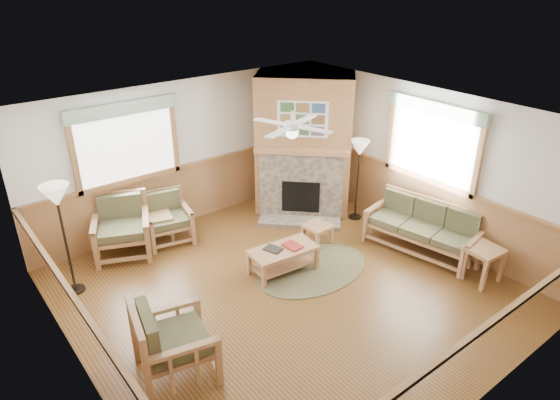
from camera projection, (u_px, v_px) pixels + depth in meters
floor at (288, 290)px, 7.63m from camera, size 6.00×6.00×0.01m
ceiling at (289, 119)px, 6.46m from camera, size 6.00×6.00×0.01m
wall_back at (186, 154)px, 9.17m from camera, size 6.00×0.02×2.70m
wall_front at (480, 320)px, 4.92m from camera, size 6.00×0.02×2.70m
wall_left at (73, 290)px, 5.37m from camera, size 0.02×6.00×2.70m
wall_right at (421, 163)px, 8.72m from camera, size 0.02×6.00×2.70m
wainscot at (288, 260)px, 7.39m from camera, size 6.00×6.00×1.10m
fireplace at (304, 144)px, 9.64m from camera, size 3.11×3.11×2.70m
window_back at (120, 100)px, 8.01m from camera, size 1.90×0.16×1.50m
window_right at (439, 99)px, 8.04m from camera, size 0.16×1.90×1.50m
ceiling_fan at (292, 113)px, 6.85m from camera, size 1.59×1.59×0.36m
sofa at (422, 228)px, 8.50m from camera, size 1.99×1.12×0.86m
armchair_back_left at (122, 228)px, 8.36m from camera, size 1.18×1.18×1.00m
armchair_back_right at (167, 219)px, 8.82m from camera, size 0.92×0.92×0.87m
armchair_left at (174, 340)px, 5.91m from camera, size 1.06×1.06×0.99m
coffee_table at (283, 260)px, 8.00m from camera, size 1.12×0.64×0.43m
end_table_chairs at (159, 229)px, 8.82m from camera, size 0.58×0.57×0.53m
end_table_sofa at (482, 264)px, 7.76m from camera, size 0.55×0.53×0.58m
footstool at (317, 234)px, 8.83m from camera, size 0.44×0.44×0.37m
braided_rug at (312, 269)px, 8.14m from camera, size 2.38×2.38×0.01m
floor_lamp_left at (65, 240)px, 7.24m from camera, size 0.41×0.41×1.77m
floor_lamp_right at (358, 180)px, 9.45m from camera, size 0.48×0.48×1.59m
book_red at (293, 245)px, 7.95m from camera, size 0.25×0.32×0.03m
book_dark at (273, 248)px, 7.87m from camera, size 0.28×0.32×0.03m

